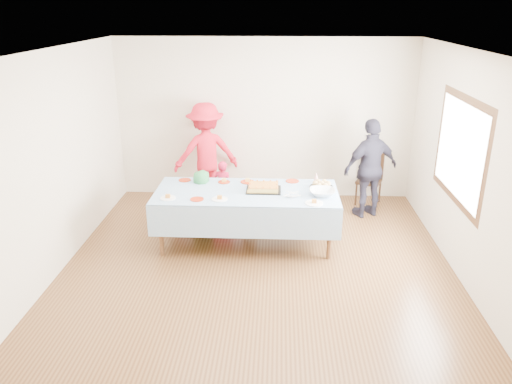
{
  "coord_description": "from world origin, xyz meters",
  "views": [
    {
      "loc": [
        0.24,
        -5.83,
        3.18
      ],
      "look_at": [
        -0.04,
        0.3,
        0.87
      ],
      "focal_mm": 35.0,
      "sensor_mm": 36.0,
      "label": 1
    }
  ],
  "objects_px": {
    "party_table": "(246,195)",
    "dining_chair": "(370,176)",
    "adult_left": "(206,153)",
    "birthday_cake": "(264,188)"
  },
  "relations": [
    {
      "from": "adult_left",
      "to": "party_table",
      "type": "bearing_deg",
      "value": 97.58
    },
    {
      "from": "adult_left",
      "to": "dining_chair",
      "type": "bearing_deg",
      "value": 162.1
    },
    {
      "from": "birthday_cake",
      "to": "dining_chair",
      "type": "distance_m",
      "value": 2.4
    },
    {
      "from": "party_table",
      "to": "birthday_cake",
      "type": "bearing_deg",
      "value": 11.83
    },
    {
      "from": "birthday_cake",
      "to": "adult_left",
      "type": "distance_m",
      "value": 1.9
    },
    {
      "from": "party_table",
      "to": "dining_chair",
      "type": "relative_size",
      "value": 2.9
    },
    {
      "from": "birthday_cake",
      "to": "adult_left",
      "type": "height_order",
      "value": "adult_left"
    },
    {
      "from": "party_table",
      "to": "birthday_cake",
      "type": "xyz_separation_m",
      "value": [
        0.23,
        0.05,
        0.09
      ]
    },
    {
      "from": "party_table",
      "to": "dining_chair",
      "type": "distance_m",
      "value": 2.59
    },
    {
      "from": "party_table",
      "to": "birthday_cake",
      "type": "distance_m",
      "value": 0.26
    }
  ]
}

